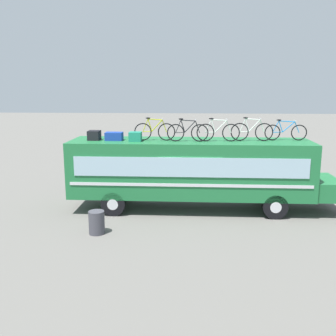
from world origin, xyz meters
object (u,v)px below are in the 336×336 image
at_px(rooftop_bicycle_1, 155,131).
at_px(luggage_bag_2, 114,136).
at_px(luggage_bag_1, 94,135).
at_px(rooftop_bicycle_4, 252,131).
at_px(bus, 194,169).
at_px(luggage_bag_3, 135,137).
at_px(rooftop_bicycle_2, 187,132).
at_px(rooftop_bicycle_3, 218,132).
at_px(rooftop_bicycle_5, 286,132).
at_px(trash_bin, 97,222).

bearing_deg(rooftop_bicycle_1, luggage_bag_2, -178.87).
distance_m(luggage_bag_1, rooftop_bicycle_4, 6.53).
relative_size(bus, luggage_bag_3, 22.69).
bearing_deg(luggage_bag_3, bus, 8.04).
height_order(luggage_bag_1, luggage_bag_2, luggage_bag_1).
bearing_deg(bus, rooftop_bicycle_1, -176.93).
bearing_deg(rooftop_bicycle_1, rooftop_bicycle_2, -8.86).
height_order(luggage_bag_3, rooftop_bicycle_2, rooftop_bicycle_2).
relative_size(luggage_bag_2, rooftop_bicycle_2, 0.42).
relative_size(rooftop_bicycle_3, rooftop_bicycle_5, 1.01).
bearing_deg(luggage_bag_2, bus, 2.09).
xyz_separation_m(rooftop_bicycle_2, trash_bin, (-3.17, -2.80, -2.93)).
relative_size(luggage_bag_3, rooftop_bicycle_2, 0.29).
bearing_deg(rooftop_bicycle_3, rooftop_bicycle_1, 177.78).
height_order(rooftop_bicycle_2, rooftop_bicycle_4, rooftop_bicycle_4).
distance_m(bus, luggage_bag_2, 3.63).
distance_m(luggage_bag_2, rooftop_bicycle_4, 5.68).
bearing_deg(rooftop_bicycle_3, rooftop_bicycle_5, 9.47).
bearing_deg(trash_bin, luggage_bag_1, 103.55).
relative_size(rooftop_bicycle_1, rooftop_bicycle_3, 0.97).
xyz_separation_m(bus, rooftop_bicycle_5, (3.75, 0.28, 1.57)).
xyz_separation_m(bus, rooftop_bicycle_2, (-0.30, -0.30, 1.59)).
height_order(rooftop_bicycle_3, rooftop_bicycle_4, rooftop_bicycle_4).
bearing_deg(rooftop_bicycle_1, luggage_bag_1, -179.97).
relative_size(luggage_bag_3, rooftop_bicycle_5, 0.28).
distance_m(luggage_bag_2, rooftop_bicycle_2, 3.06).
bearing_deg(rooftop_bicycle_4, luggage_bag_2, -178.68).
xyz_separation_m(rooftop_bicycle_1, rooftop_bicycle_3, (2.60, -0.10, 0.00)).
distance_m(luggage_bag_2, trash_bin, 4.03).
bearing_deg(trash_bin, rooftop_bicycle_5, 25.04).
bearing_deg(rooftop_bicycle_5, luggage_bag_1, -177.34).
distance_m(rooftop_bicycle_5, trash_bin, 8.49).
height_order(rooftop_bicycle_4, trash_bin, rooftop_bicycle_4).
relative_size(luggage_bag_1, luggage_bag_2, 0.79).
distance_m(rooftop_bicycle_1, rooftop_bicycle_2, 1.38).
xyz_separation_m(rooftop_bicycle_4, rooftop_bicycle_5, (1.43, 0.27, -0.04)).
distance_m(bus, luggage_bag_3, 2.82).
relative_size(bus, rooftop_bicycle_3, 6.39).
height_order(luggage_bag_1, luggage_bag_3, luggage_bag_1).
bearing_deg(rooftop_bicycle_5, luggage_bag_3, -174.25).
xyz_separation_m(luggage_bag_2, rooftop_bicycle_1, (1.69, 0.03, 0.23)).
bearing_deg(rooftop_bicycle_4, luggage_bag_1, -179.13).
xyz_separation_m(luggage_bag_1, rooftop_bicycle_2, (3.90, -0.21, 0.19)).
xyz_separation_m(rooftop_bicycle_1, trash_bin, (-1.81, -3.01, -2.94)).
relative_size(rooftop_bicycle_1, trash_bin, 2.05).
relative_size(rooftop_bicycle_2, trash_bin, 2.03).
xyz_separation_m(luggage_bag_3, trash_bin, (-1.04, -2.75, -2.73)).
distance_m(luggage_bag_3, rooftop_bicycle_1, 0.84).
bearing_deg(luggage_bag_2, rooftop_bicycle_5, 3.24).
bearing_deg(trash_bin, rooftop_bicycle_1, 58.95).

